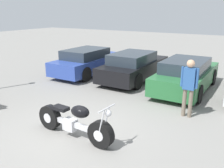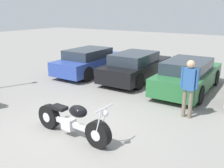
# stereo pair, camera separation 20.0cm
# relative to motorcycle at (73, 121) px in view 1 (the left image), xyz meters

# --- Properties ---
(ground_plane) EXTENTS (60.00, 60.00, 0.00)m
(ground_plane) POSITION_rel_motorcycle_xyz_m (-0.21, 0.28, -0.43)
(ground_plane) COLOR gray
(motorcycle) EXTENTS (2.42, 0.62, 1.06)m
(motorcycle) POSITION_rel_motorcycle_xyz_m (0.00, 0.00, 0.00)
(motorcycle) COLOR black
(motorcycle) RESTS_ON ground_plane
(parked_car_blue) EXTENTS (1.79, 4.35, 1.29)m
(parked_car_blue) POSITION_rel_motorcycle_xyz_m (-3.65, 5.60, 0.20)
(parked_car_blue) COLOR #2D479E
(parked_car_blue) RESTS_ON ground_plane
(parked_car_black) EXTENTS (1.79, 4.35, 1.29)m
(parked_car_black) POSITION_rel_motorcycle_xyz_m (-1.13, 5.77, 0.20)
(parked_car_black) COLOR black
(parked_car_black) RESTS_ON ground_plane
(parked_car_green) EXTENTS (1.79, 4.35, 1.29)m
(parked_car_green) POSITION_rel_motorcycle_xyz_m (1.38, 5.42, 0.20)
(parked_car_green) COLOR #286B38
(parked_car_green) RESTS_ON ground_plane
(person_standing) EXTENTS (0.52, 0.24, 1.77)m
(person_standing) POSITION_rel_motorcycle_xyz_m (2.14, 2.79, 0.63)
(person_standing) COLOR #726656
(person_standing) RESTS_ON ground_plane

